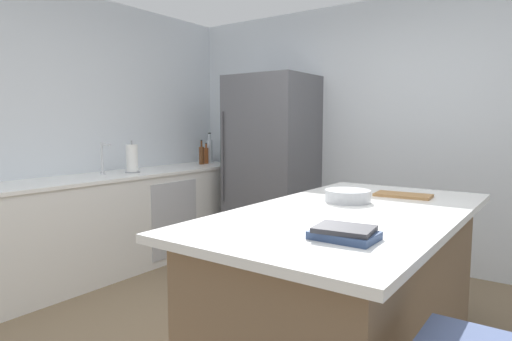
# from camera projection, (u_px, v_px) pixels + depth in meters

# --- Properties ---
(wall_rear) EXTENTS (6.00, 0.10, 2.60)m
(wall_rear) POSITION_uv_depth(u_px,v_px,m) (397.00, 133.00, 4.26)
(wall_rear) COLOR silver
(wall_rear) RESTS_ON ground_plane
(wall_left) EXTENTS (0.10, 6.00, 2.60)m
(wall_left) POSITION_uv_depth(u_px,v_px,m) (41.00, 134.00, 3.86)
(wall_left) COLOR silver
(wall_left) RESTS_ON ground_plane
(counter_run_left) EXTENTS (0.66, 3.10, 0.92)m
(counter_run_left) POSITION_uv_depth(u_px,v_px,m) (123.00, 220.00, 4.20)
(counter_run_left) COLOR silver
(counter_run_left) RESTS_ON ground_plane
(kitchen_island) EXTENTS (1.08, 2.06, 0.92)m
(kitchen_island) POSITION_uv_depth(u_px,v_px,m) (350.00, 290.00, 2.42)
(kitchen_island) COLOR #7A6047
(kitchen_island) RESTS_ON ground_plane
(refrigerator) EXTENTS (0.84, 0.75, 1.89)m
(refrigerator) POSITION_uv_depth(u_px,v_px,m) (272.00, 165.00, 4.66)
(refrigerator) COLOR #56565B
(refrigerator) RESTS_ON ground_plane
(sink_faucet) EXTENTS (0.15, 0.05, 0.30)m
(sink_faucet) POSITION_uv_depth(u_px,v_px,m) (103.00, 158.00, 4.03)
(sink_faucet) COLOR silver
(sink_faucet) RESTS_ON counter_run_left
(paper_towel_roll) EXTENTS (0.14, 0.14, 0.31)m
(paper_towel_roll) POSITION_uv_depth(u_px,v_px,m) (132.00, 159.00, 4.20)
(paper_towel_roll) COLOR gray
(paper_towel_roll) RESTS_ON counter_run_left
(wine_bottle) EXTENTS (0.07, 0.07, 0.40)m
(wine_bottle) POSITION_uv_depth(u_px,v_px,m) (223.00, 151.00, 5.27)
(wine_bottle) COLOR #19381E
(wine_bottle) RESTS_ON counter_run_left
(soda_bottle) EXTENTS (0.07, 0.07, 0.36)m
(soda_bottle) POSITION_uv_depth(u_px,v_px,m) (210.00, 151.00, 5.25)
(soda_bottle) COLOR silver
(soda_bottle) RESTS_ON counter_run_left
(vinegar_bottle) EXTENTS (0.05, 0.05, 0.25)m
(vinegar_bottle) POSITION_uv_depth(u_px,v_px,m) (206.00, 155.00, 5.17)
(vinegar_bottle) COLOR #994C23
(vinegar_bottle) RESTS_ON counter_run_left
(syrup_bottle) EXTENTS (0.06, 0.06, 0.29)m
(syrup_bottle) POSITION_uv_depth(u_px,v_px,m) (202.00, 155.00, 5.07)
(syrup_bottle) COLOR #5B3319
(syrup_bottle) RESTS_ON counter_run_left
(cookbook_stack) EXTENTS (0.26, 0.21, 0.05)m
(cookbook_stack) POSITION_uv_depth(u_px,v_px,m) (344.00, 233.00, 1.76)
(cookbook_stack) COLOR #334770
(cookbook_stack) RESTS_ON kitchen_island
(mixing_bowl) EXTENTS (0.27, 0.27, 0.07)m
(mixing_bowl) POSITION_uv_depth(u_px,v_px,m) (348.00, 196.00, 2.61)
(mixing_bowl) COLOR #B2B5BA
(mixing_bowl) RESTS_ON kitchen_island
(cutting_board) EXTENTS (0.36, 0.20, 0.02)m
(cutting_board) POSITION_uv_depth(u_px,v_px,m) (403.00, 195.00, 2.80)
(cutting_board) COLOR #9E7042
(cutting_board) RESTS_ON kitchen_island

